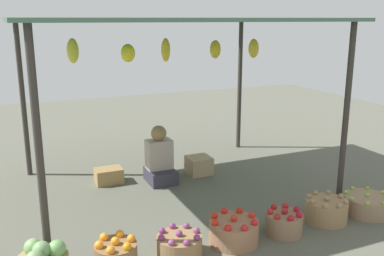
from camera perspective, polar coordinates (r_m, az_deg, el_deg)
ground_plane at (r=5.80m, az=-2.59°, el=-7.68°), size 14.00×14.00×0.00m
market_stall_structure at (r=5.39m, az=-2.89°, el=12.86°), size 3.70×2.79×2.17m
vendor_person at (r=5.89m, az=-4.27°, el=-4.28°), size 0.36×0.44×0.78m
basket_oranges at (r=4.02m, az=-9.98°, el=-16.28°), size 0.38×0.38×0.32m
basket_purple_onions at (r=4.18m, az=-1.69°, el=-15.21°), size 0.43×0.43×0.27m
basket_red_tomatoes at (r=4.42m, az=5.50°, el=-13.35°), size 0.49×0.49×0.30m
basket_red_apples at (r=4.66m, az=12.03°, el=-12.10°), size 0.38×0.38×0.28m
basket_potatoes at (r=5.05m, az=17.23°, el=-10.27°), size 0.46×0.46×0.29m
basket_limes at (r=5.39m, az=21.98°, el=-9.34°), size 0.52×0.52×0.25m
wooden_crate_near_vendor at (r=5.99m, az=-10.90°, el=-6.18°), size 0.36×0.26×0.20m
wooden_crate_stacked_rear at (r=6.22m, az=0.92°, el=-4.93°), size 0.33×0.32×0.25m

